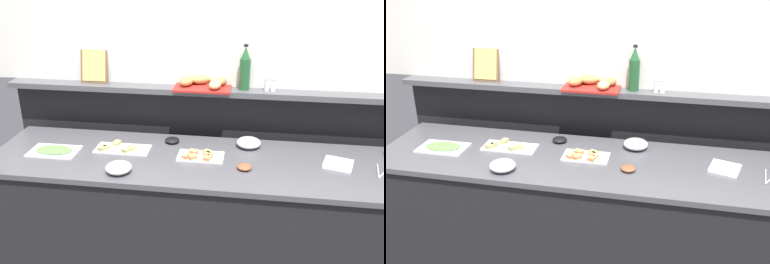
# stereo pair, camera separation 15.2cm
# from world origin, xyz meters

# --- Properties ---
(ground_plane) EXTENTS (12.00, 12.00, 0.00)m
(ground_plane) POSITION_xyz_m (0.00, 0.60, 0.00)
(ground_plane) COLOR #38383D
(buffet_counter) EXTENTS (2.79, 0.74, 0.90)m
(buffet_counter) POSITION_xyz_m (0.00, 0.00, 0.45)
(buffet_counter) COLOR black
(buffet_counter) RESTS_ON ground_plane
(back_ledge_unit) EXTENTS (3.05, 0.22, 1.23)m
(back_ledge_unit) POSITION_xyz_m (0.00, 0.55, 0.65)
(back_ledge_unit) COLOR black
(back_ledge_unit) RESTS_ON ground_plane
(sandwich_platter_side) EXTENTS (0.30, 0.17, 0.04)m
(sandwich_platter_side) POSITION_xyz_m (-0.03, 0.03, 0.91)
(sandwich_platter_side) COLOR silver
(sandwich_platter_side) RESTS_ON buffet_counter
(sandwich_platter_rear) EXTENTS (0.37, 0.16, 0.04)m
(sandwich_platter_rear) POSITION_xyz_m (-0.57, 0.07, 0.91)
(sandwich_platter_rear) COLOR white
(sandwich_platter_rear) RESTS_ON buffet_counter
(cold_cuts_platter) EXTENTS (0.32, 0.20, 0.02)m
(cold_cuts_platter) POSITION_xyz_m (-1.00, -0.03, 0.91)
(cold_cuts_platter) COLOR silver
(cold_cuts_platter) RESTS_ON buffet_counter
(glass_bowl_large) EXTENTS (0.16, 0.16, 0.06)m
(glass_bowl_large) POSITION_xyz_m (-0.49, -0.24, 0.93)
(glass_bowl_large) COLOR silver
(glass_bowl_large) RESTS_ON buffet_counter
(glass_bowl_medium) EXTENTS (0.16, 0.16, 0.07)m
(glass_bowl_medium) POSITION_xyz_m (0.27, 0.23, 0.93)
(glass_bowl_medium) COLOR silver
(glass_bowl_medium) RESTS_ON buffet_counter
(condiment_bowl_cream) EXTENTS (0.10, 0.10, 0.04)m
(condiment_bowl_cream) POSITION_xyz_m (-0.25, 0.23, 0.92)
(condiment_bowl_cream) COLOR black
(condiment_bowl_cream) RESTS_ON buffet_counter
(condiment_bowl_red) EXTENTS (0.09, 0.09, 0.03)m
(condiment_bowl_red) POSITION_xyz_m (0.26, -0.09, 0.91)
(condiment_bowl_red) COLOR brown
(condiment_bowl_red) RESTS_ON buffet_counter
(serving_tongs) EXTENTS (0.11, 0.18, 0.01)m
(serving_tongs) POSITION_xyz_m (1.07, -0.02, 0.90)
(serving_tongs) COLOR #B7BABF
(serving_tongs) RESTS_ON buffet_counter
(napkin_stack) EXTENTS (0.21, 0.21, 0.02)m
(napkin_stack) POSITION_xyz_m (0.83, 0.05, 0.91)
(napkin_stack) COLOR white
(napkin_stack) RESTS_ON buffet_counter
(wine_bottle_green) EXTENTS (0.08, 0.08, 0.32)m
(wine_bottle_green) POSITION_xyz_m (0.22, 0.49, 1.37)
(wine_bottle_green) COLOR #23562D
(wine_bottle_green) RESTS_ON back_ledge_unit
(salt_shaker) EXTENTS (0.03, 0.03, 0.09)m
(salt_shaker) POSITION_xyz_m (0.37, 0.47, 1.27)
(salt_shaker) COLOR white
(salt_shaker) RESTS_ON back_ledge_unit
(pepper_shaker) EXTENTS (0.03, 0.03, 0.09)m
(pepper_shaker) POSITION_xyz_m (0.42, 0.47, 1.27)
(pepper_shaker) COLOR white
(pepper_shaker) RESTS_ON back_ledge_unit
(bread_basket) EXTENTS (0.40, 0.29, 0.08)m
(bread_basket) POSITION_xyz_m (-0.06, 0.49, 1.26)
(bread_basket) COLOR #B2231E
(bread_basket) RESTS_ON back_ledge_unit
(framed_picture) EXTENTS (0.20, 0.07, 0.25)m
(framed_picture) POSITION_xyz_m (-0.88, 0.51, 1.35)
(framed_picture) COLOR brown
(framed_picture) RESTS_ON back_ledge_unit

